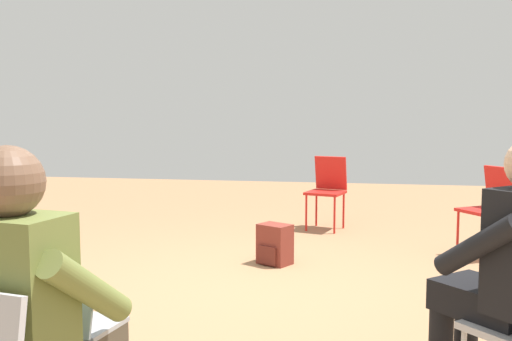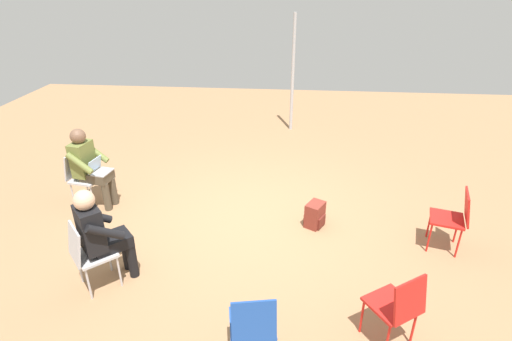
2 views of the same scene
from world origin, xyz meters
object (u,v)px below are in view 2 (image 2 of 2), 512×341
(chair_north, at_px, (82,175))
(person_with_laptop, at_px, (89,164))
(chair_west, at_px, (253,325))
(chair_southwest, at_px, (398,305))
(chair_northwest, at_px, (88,252))
(chair_south, at_px, (454,216))
(backpack_near_laptop_user, at_px, (315,216))
(person_in_black, at_px, (100,232))

(chair_north, distance_m, person_with_laptop, 0.26)
(chair_west, distance_m, chair_southwest, 1.36)
(chair_southwest, bearing_deg, chair_northwest, 137.79)
(chair_northwest, distance_m, person_with_laptop, 1.94)
(chair_northwest, relative_size, chair_south, 1.00)
(person_with_laptop, relative_size, backpack_near_laptop_user, 3.44)
(backpack_near_laptop_user, bearing_deg, chair_southwest, -161.44)
(chair_west, height_order, person_with_laptop, person_with_laptop)
(person_with_laptop, height_order, person_in_black, same)
(chair_northwest, xyz_separation_m, backpack_near_laptop_user, (1.48, -2.56, -0.34))
(person_in_black, relative_size, backpack_near_laptop_user, 3.44)
(chair_northwest, height_order, backpack_near_laptop_user, chair_northwest)
(chair_west, xyz_separation_m, person_with_laptop, (2.59, 2.70, 0.20))
(chair_north, bearing_deg, chair_northwest, 37.66)
(chair_south, bearing_deg, chair_southwest, 162.30)
(chair_northwest, bearing_deg, chair_west, 23.61)
(chair_southwest, distance_m, person_with_laptop, 4.60)
(chair_north, bearing_deg, chair_south, 92.01)
(chair_northwest, distance_m, chair_west, 2.08)
(chair_south, xyz_separation_m, chair_southwest, (-1.60, 1.05, 0.00))
(chair_west, relative_size, chair_southwest, 1.00)
(chair_west, bearing_deg, chair_south, 28.73)
(chair_west, height_order, backpack_near_laptop_user, chair_west)
(chair_northwest, relative_size, chair_north, 1.00)
(person_in_black, height_order, backpack_near_laptop_user, person_in_black)
(person_in_black, bearing_deg, chair_southwest, 36.44)
(chair_west, xyz_separation_m, person_in_black, (0.95, 1.78, 0.20))
(chair_southwest, xyz_separation_m, person_in_black, (0.60, 3.09, 0.20))
(chair_northwest, bearing_deg, backpack_near_laptop_user, 77.51)
(backpack_near_laptop_user, bearing_deg, chair_north, 85.12)
(chair_southwest, distance_m, backpack_near_laptop_user, 2.10)
(person_with_laptop, bearing_deg, chair_southwest, 70.08)
(person_in_black, bearing_deg, chair_south, 61.01)
(chair_northwest, relative_size, person_with_laptop, 0.69)
(chair_southwest, height_order, person_with_laptop, person_with_laptop)
(chair_north, bearing_deg, person_in_black, 42.32)
(chair_northwest, xyz_separation_m, chair_west, (-0.84, -1.90, 0.00))
(chair_south, bearing_deg, backpack_near_laptop_user, 93.43)
(person_in_black, bearing_deg, chair_west, 19.27)
(chair_west, bearing_deg, chair_southwest, 4.16)
(chair_south, distance_m, person_in_black, 4.27)
(chair_southwest, bearing_deg, chair_north, 117.90)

